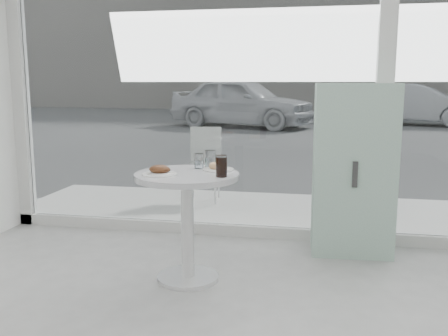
% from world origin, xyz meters
% --- Properties ---
extents(storefront, '(5.00, 0.14, 3.00)m').
position_xyz_m(storefront, '(0.07, 3.00, 1.71)').
color(storefront, silver).
rests_on(storefront, ground).
extents(main_table, '(0.72, 0.72, 0.77)m').
position_xyz_m(main_table, '(-0.50, 1.90, 0.55)').
color(main_table, silver).
rests_on(main_table, ground).
extents(patio_deck, '(5.60, 1.60, 0.05)m').
position_xyz_m(patio_deck, '(0.00, 3.80, 0.03)').
color(patio_deck, silver).
rests_on(patio_deck, ground).
extents(street, '(40.00, 24.00, 0.00)m').
position_xyz_m(street, '(0.00, 16.00, -0.00)').
color(street, '#3D3D3D').
rests_on(street, ground).
extents(far_building, '(40.00, 2.00, 8.00)m').
position_xyz_m(far_building, '(0.00, 25.00, 4.00)').
color(far_building, gray).
rests_on(far_building, ground).
extents(mint_cabinet, '(0.66, 0.46, 1.38)m').
position_xyz_m(mint_cabinet, '(0.66, 2.74, 0.69)').
color(mint_cabinet, '#8AB19F').
rests_on(mint_cabinet, ground).
extents(patio_chair, '(0.39, 0.39, 0.83)m').
position_xyz_m(patio_chair, '(-0.90, 4.13, 0.52)').
color(patio_chair, silver).
rests_on(patio_chair, patio_deck).
extents(car_white, '(4.84, 3.09, 1.53)m').
position_xyz_m(car_white, '(-2.07, 14.06, 0.77)').
color(car_white, silver).
rests_on(car_white, street).
extents(car_silver, '(4.29, 2.63, 1.33)m').
position_xyz_m(car_silver, '(3.41, 15.91, 0.67)').
color(car_silver, '#95979C').
rests_on(car_silver, street).
extents(plate_fritter, '(0.23, 0.23, 0.07)m').
position_xyz_m(plate_fritter, '(-0.66, 1.80, 0.80)').
color(plate_fritter, white).
rests_on(plate_fritter, main_table).
extents(plate_donut, '(0.22, 0.22, 0.05)m').
position_xyz_m(plate_donut, '(-0.31, 2.05, 0.79)').
color(plate_donut, white).
rests_on(plate_donut, main_table).
extents(water_tumbler_a, '(0.07, 0.07, 0.11)m').
position_xyz_m(water_tumbler_a, '(-0.47, 2.11, 0.82)').
color(water_tumbler_a, white).
rests_on(water_tumbler_a, main_table).
extents(water_tumbler_b, '(0.08, 0.08, 0.13)m').
position_xyz_m(water_tumbler_b, '(-0.39, 2.15, 0.83)').
color(water_tumbler_b, white).
rests_on(water_tumbler_b, main_table).
extents(cola_glass, '(0.08, 0.08, 0.14)m').
position_xyz_m(cola_glass, '(-0.24, 1.82, 0.84)').
color(cola_glass, white).
rests_on(cola_glass, main_table).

